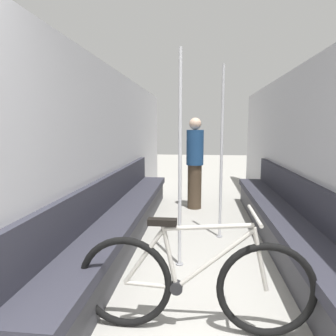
# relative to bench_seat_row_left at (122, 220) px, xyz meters

# --- Properties ---
(wall_left) EXTENTS (0.10, 9.16, 2.24)m
(wall_left) POSITION_rel_bench_seat_row_left_xyz_m (-0.26, 0.02, 0.84)
(wall_left) COLOR #B2B2B7
(wall_left) RESTS_ON ground
(wall_right) EXTENTS (0.10, 9.16, 2.24)m
(wall_right) POSITION_rel_bench_seat_row_left_xyz_m (2.27, 0.02, 0.84)
(wall_right) COLOR #B2B2B7
(wall_right) RESTS_ON ground
(bench_seat_row_left) EXTENTS (0.48, 4.64, 0.85)m
(bench_seat_row_left) POSITION_rel_bench_seat_row_left_xyz_m (0.00, 0.00, 0.00)
(bench_seat_row_left) COLOR #3D3D42
(bench_seat_row_left) RESTS_ON ground
(bench_seat_row_right) EXTENTS (0.48, 4.64, 0.85)m
(bench_seat_row_right) POSITION_rel_bench_seat_row_left_xyz_m (2.01, 0.00, 0.00)
(bench_seat_row_right) COLOR #3D3D42
(bench_seat_row_right) RESTS_ON ground
(bicycle) EXTENTS (1.67, 0.46, 0.88)m
(bicycle) POSITION_rel_bench_seat_row_left_xyz_m (0.94, -1.62, 0.08)
(bicycle) COLOR black
(bicycle) RESTS_ON ground
(grab_pole_near) EXTENTS (0.08, 0.08, 2.22)m
(grab_pole_near) POSITION_rel_bench_seat_row_left_xyz_m (0.77, -0.59, 0.80)
(grab_pole_near) COLOR gray
(grab_pole_near) RESTS_ON ground
(grab_pole_far) EXTENTS (0.08, 0.08, 2.22)m
(grab_pole_far) POSITION_rel_bench_seat_row_left_xyz_m (1.24, 0.27, 0.80)
(grab_pole_far) COLOR gray
(grab_pole_far) RESTS_ON ground
(passenger_standing) EXTENTS (0.30, 0.30, 1.61)m
(passenger_standing) POSITION_rel_bench_seat_row_left_xyz_m (0.88, 1.67, 0.55)
(passenger_standing) COLOR #473828
(passenger_standing) RESTS_ON ground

